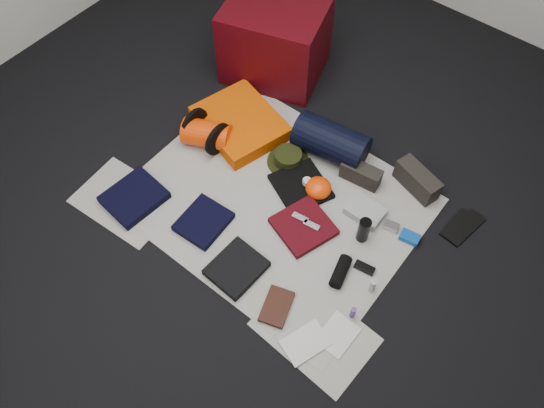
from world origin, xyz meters
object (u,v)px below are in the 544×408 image
Objects in this scene: stuff_sack at (207,134)px; navy_duffel at (331,141)px; sleeping_pad at (240,123)px; compact_camera at (391,226)px; red_cabinet at (275,40)px; paperback_book at (277,307)px; water_bottle at (364,230)px.

stuff_sack is 0.77m from navy_duffel.
sleeping_pad is 6.19× the size of compact_camera.
compact_camera is (1.16, -0.04, -0.03)m from sleeping_pad.
red_cabinet is 0.62m from sleeping_pad.
paperback_book is at bearing -41.14° from sleeping_pad.
red_cabinet is 1.79m from paperback_book.
navy_duffel is at bearing 18.19° from sleeping_pad.
stuff_sack reaches higher than compact_camera.
sleeping_pad reaches higher than compact_camera.
water_bottle is at bearing -10.42° from sleeping_pad.
sleeping_pad is at bearing 120.74° from paperback_book.
navy_duffel is at bearing 92.14° from paperback_book.
red_cabinet is at bearing 105.63° from sleeping_pad.
sleeping_pad is 1.86× the size of stuff_sack.
navy_duffel reaches higher than compact_camera.
red_cabinet is at bearing 144.73° from navy_duffel.
water_bottle is (1.06, -0.20, 0.04)m from sleeping_pad.
navy_duffel is at bearing 32.05° from stuff_sack.
water_bottle reaches higher than sleeping_pad.
compact_camera is at bearing 59.16° from water_bottle.
compact_camera reaches higher than paperback_book.
compact_camera is 0.42× the size of paperback_book.
red_cabinet is 1.47m from compact_camera.
paperback_book is (1.03, -0.60, -0.07)m from stuff_sack.
sleeping_pad is 0.60m from navy_duffel.
stuff_sack and water_bottle have the same top height.
compact_camera is at bearing -41.94° from red_cabinet.
compact_camera is (1.24, 0.18, -0.07)m from stuff_sack.
stuff_sack is 1.19m from paperback_book.
stuff_sack is 1.41× the size of paperback_book.
sleeping_pad is at bearing 169.58° from water_bottle.
red_cabinet reaches higher than sleeping_pad.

